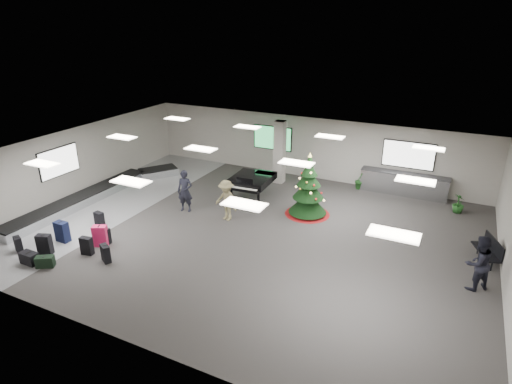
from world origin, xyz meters
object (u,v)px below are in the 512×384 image
at_px(service_counter, 404,184).
at_px(potted_plant_left, 360,180).
at_px(christmas_tree, 308,194).
at_px(grand_piano, 251,180).
at_px(traveler_bench, 478,263).
at_px(pink_suitcase, 100,236).
at_px(potted_plant_right, 459,203).
at_px(traveler_b, 226,200).
at_px(bench, 490,250).
at_px(baggage_carousel, 98,194).
at_px(traveler_a, 185,191).

height_order(service_counter, potted_plant_left, service_counter).
height_order(christmas_tree, potted_plant_left, christmas_tree).
relative_size(grand_piano, traveler_bench, 1.26).
bearing_deg(pink_suitcase, potted_plant_right, 12.13).
bearing_deg(traveler_bench, pink_suitcase, -26.94).
height_order(pink_suitcase, potted_plant_right, potted_plant_right).
height_order(pink_suitcase, grand_piano, grand_piano).
relative_size(traveler_b, potted_plant_left, 1.91).
xyz_separation_m(service_counter, bench, (3.59, -5.11, -0.04)).
bearing_deg(baggage_carousel, pink_suitcase, -43.76).
bearing_deg(grand_piano, traveler_bench, -22.71).
bearing_deg(pink_suitcase, service_counter, 21.98).
xyz_separation_m(grand_piano, traveler_a, (-1.95, -2.48, 0.03)).
relative_size(traveler_a, potted_plant_right, 2.20).
height_order(service_counter, bench, service_counter).
distance_m(service_counter, potted_plant_left, 2.04).
height_order(traveler_b, potted_plant_left, traveler_b).
height_order(traveler_a, traveler_bench, traveler_a).
relative_size(pink_suitcase, potted_plant_right, 0.98).
relative_size(pink_suitcase, bench, 0.55).
bearing_deg(baggage_carousel, traveler_bench, -0.99).
bearing_deg(bench, potted_plant_right, 84.33).
distance_m(bench, potted_plant_left, 7.48).
bearing_deg(bench, traveler_bench, -123.68).
relative_size(service_counter, potted_plant_left, 4.43).
bearing_deg(baggage_carousel, traveler_b, 5.49).
distance_m(baggage_carousel, pink_suitcase, 4.87).
xyz_separation_m(baggage_carousel, traveler_a, (4.56, 0.62, 0.72)).
bearing_deg(grand_piano, pink_suitcase, -118.05).
relative_size(christmas_tree, grand_piano, 1.21).
bearing_deg(traveler_a, traveler_b, -13.01).
distance_m(christmas_tree, potted_plant_right, 6.59).
distance_m(grand_piano, bench, 10.04).
xyz_separation_m(traveler_b, traveler_bench, (9.40, -0.91, 0.04)).
bearing_deg(potted_plant_right, traveler_bench, -83.18).
distance_m(pink_suitcase, grand_piano, 7.14).
bearing_deg(grand_piano, potted_plant_left, 35.65).
relative_size(service_counter, traveler_a, 2.18).
bearing_deg(grand_piano, service_counter, 26.72).
height_order(baggage_carousel, service_counter, service_counter).
distance_m(grand_piano, traveler_bench, 10.08).
height_order(service_counter, traveler_a, traveler_a).
bearing_deg(baggage_carousel, service_counter, 27.67).
bearing_deg(christmas_tree, pink_suitcase, -134.82).
height_order(traveler_b, potted_plant_right, traveler_b).
bearing_deg(traveler_b, christmas_tree, 48.55).
height_order(traveler_a, potted_plant_right, traveler_a).
distance_m(baggage_carousel, service_counter, 14.50).
height_order(baggage_carousel, traveler_b, traveler_b).
bearing_deg(pink_suitcase, christmas_tree, 19.89).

